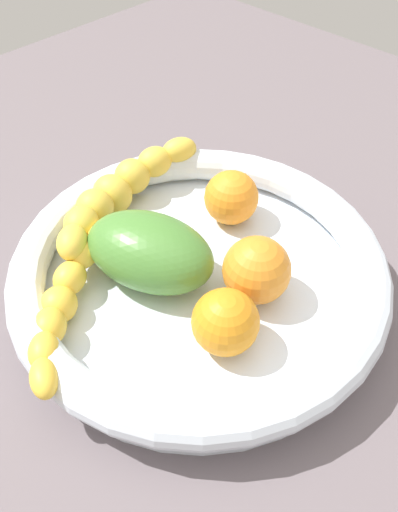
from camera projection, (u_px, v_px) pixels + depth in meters
kitchen_counter at (199, 301)px, 51.28cm from camera, size 120.00×120.00×3.00cm
fruit_bowl at (199, 272)px, 48.18cm from camera, size 35.05×35.05×5.41cm
banana_draped_left at (64, 300)px, 43.87cm from camera, size 16.45×12.63×4.18cm
banana_draped_right at (118, 192)px, 53.18cm from camera, size 21.86×9.23×5.07cm
orange_front at (257, 270)px, 45.28cm from camera, size 6.17×6.17×6.17cm
orange_mid_left at (231, 197)px, 52.62cm from camera, size 5.65×5.65×5.65cm
orange_mid_right at (225, 322)px, 41.67cm from camera, size 5.66×5.66×5.66cm
mango_green at (150, 251)px, 46.70cm from camera, size 11.71×14.40×6.43cm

